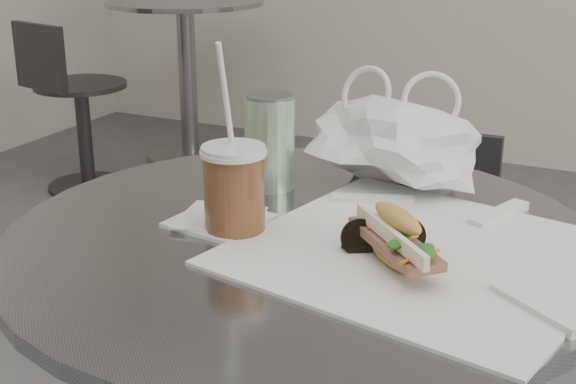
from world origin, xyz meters
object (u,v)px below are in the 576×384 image
at_px(banh_mi, 396,238).
at_px(drink_can, 270,142).
at_px(bg_table, 187,62).
at_px(iced_coffee, 234,188).
at_px(chair_far, 419,294).
at_px(bg_chair, 75,117).
at_px(sunglasses, 383,240).

bearing_deg(banh_mi, drink_can, -171.23).
xyz_separation_m(bg_table, iced_coffee, (1.52, -2.23, 0.33)).
relative_size(bg_table, chair_far, 1.14).
distance_m(bg_chair, iced_coffee, 2.43).
distance_m(bg_table, banh_mi, 2.85).
relative_size(bg_table, drink_can, 5.34).
xyz_separation_m(chair_far, banh_mi, (0.20, -0.81, 0.48)).
height_order(bg_table, chair_far, bg_table).
relative_size(chair_far, bg_chair, 0.91).
height_order(banh_mi, drink_can, drink_can).
bearing_deg(drink_can, sunglasses, -33.93).
height_order(chair_far, banh_mi, banh_mi).
bearing_deg(drink_can, bg_chair, 138.17).
bearing_deg(bg_table, sunglasses, -52.28).
height_order(banh_mi, iced_coffee, iced_coffee).
relative_size(iced_coffee, drink_can, 1.75).
height_order(chair_far, iced_coffee, iced_coffee).
distance_m(banh_mi, sunglasses, 0.04).
relative_size(banh_mi, iced_coffee, 0.79).
height_order(iced_coffee, drink_can, iced_coffee).
bearing_deg(bg_chair, banh_mi, -28.53).
xyz_separation_m(bg_table, bg_chair, (-0.18, -0.57, -0.15)).
bearing_deg(chair_far, sunglasses, 102.09).
bearing_deg(sunglasses, bg_table, 97.49).
xyz_separation_m(banh_mi, sunglasses, (-0.02, 0.03, -0.02)).
height_order(bg_chair, iced_coffee, iced_coffee).
height_order(bg_table, banh_mi, banh_mi).
distance_m(banh_mi, iced_coffee, 0.22).
bearing_deg(chair_far, bg_table, -43.18).
bearing_deg(bg_chair, bg_table, 84.96).
bearing_deg(chair_far, drink_can, 84.28).
bearing_deg(bg_table, chair_far, -42.94).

